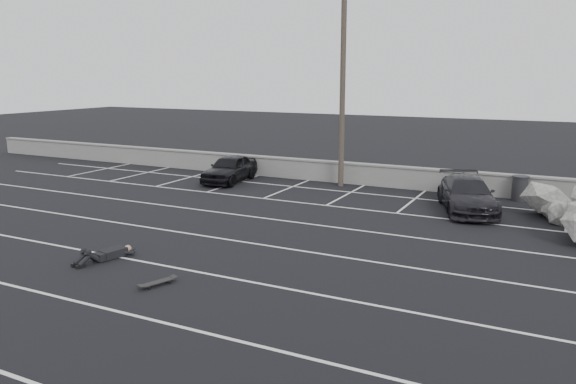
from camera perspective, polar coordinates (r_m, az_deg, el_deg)
The scene contains 9 objects.
ground at distance 16.40m, azimuth -11.86°, elevation -7.46°, with size 120.00×120.00×0.00m, color black.
seawall at distance 28.22m, azimuth 5.97°, elevation 2.00°, with size 50.00×0.45×1.06m.
stall_lines at distance 19.90m, azimuth -4.16°, elevation -3.76°, with size 36.00×20.05×0.01m.
car_left at distance 28.57m, azimuth -5.94°, elevation 2.40°, with size 1.62×4.02×1.37m, color black.
car_right at distance 23.43m, azimuth 17.73°, elevation -0.23°, with size 1.89×4.64×1.35m, color black.
utility_pole at distance 27.06m, azimuth 5.58°, elevation 11.04°, with size 1.31×0.26×9.85m.
trash_bin at distance 26.13m, azimuth 22.49°, elevation 0.37°, with size 0.81×0.81×1.08m.
person at distance 17.60m, azimuth -17.35°, elevation -5.57°, with size 1.45×2.60×0.49m, color black, non-canonical shape.
skateboard at distance 15.06m, azimuth -13.10°, elevation -8.94°, with size 0.52×0.91×0.11m.
Camera 1 is at (9.77, -12.03, 5.36)m, focal length 35.00 mm.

